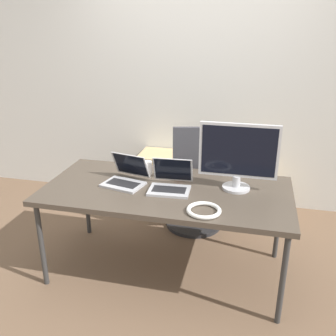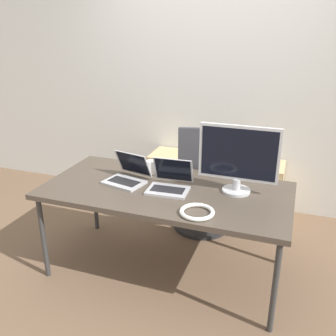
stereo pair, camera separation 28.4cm
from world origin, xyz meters
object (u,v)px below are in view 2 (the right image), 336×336
object	(u,v)px
cabinet_left	(173,179)
monitor	(238,158)
laptop_right	(170,183)
cabinet_right	(258,190)
laptop_left	(127,176)
office_chair	(202,191)
coffee_cup_brown	(180,172)
cable_coil	(197,212)
coffee_cup_white	(151,167)

from	to	relation	value
cabinet_left	monitor	bearing A→B (deg)	-51.37
laptop_right	cabinet_right	bearing A→B (deg)	65.20
cabinet_right	laptop_left	bearing A→B (deg)	-128.15
cabinet_left	office_chair	bearing A→B (deg)	-46.42
laptop_right	coffee_cup_brown	world-z (taller)	laptop_right
cabinet_right	cable_coil	size ratio (longest dim) A/B	2.50
coffee_cup_brown	cable_coil	size ratio (longest dim) A/B	0.46
monitor	cable_coil	bearing A→B (deg)	-113.06
cabinet_left	laptop_right	distance (m)	1.36
cabinet_left	cabinet_right	bearing A→B (deg)	0.00
cabinet_left	laptop_left	world-z (taller)	laptop_left
cabinet_right	cable_coil	world-z (taller)	cable_coil
monitor	coffee_cup_white	size ratio (longest dim) A/B	5.17
office_chair	cabinet_left	bearing A→B (deg)	133.58
laptop_right	cable_coil	world-z (taller)	laptop_right
coffee_cup_white	coffee_cup_brown	xyz separation A→B (m)	(0.26, -0.01, -0.00)
coffee_cup_white	monitor	bearing A→B (deg)	-9.51
office_chair	laptop_left	world-z (taller)	office_chair
laptop_left	coffee_cup_white	world-z (taller)	laptop_left
office_chair	monitor	xyz separation A→B (m)	(0.41, -0.60, 0.59)
laptop_left	office_chair	bearing A→B (deg)	57.56
monitor	coffee_cup_white	bearing A→B (deg)	170.49
monitor	cable_coil	world-z (taller)	monitor
laptop_left	coffee_cup_white	xyz separation A→B (m)	(0.11, 0.22, 0.01)
office_chair	cable_coil	world-z (taller)	office_chair
laptop_left	cable_coil	size ratio (longest dim) A/B	1.57
laptop_right	cabinet_left	bearing A→B (deg)	107.54
office_chair	cabinet_left	xyz separation A→B (m)	(-0.46, 0.48, -0.12)
coffee_cup_white	coffee_cup_brown	world-z (taller)	coffee_cup_white
monitor	laptop_left	bearing A→B (deg)	-173.80
cabinet_left	monitor	distance (m)	1.56
laptop_left	cable_coil	bearing A→B (deg)	-26.84
laptop_left	coffee_cup_brown	bearing A→B (deg)	29.15
office_chair	laptop_right	bearing A→B (deg)	-95.93
monitor	coffee_cup_brown	world-z (taller)	monitor
laptop_right	cable_coil	distance (m)	0.43
monitor	coffee_cup_brown	xyz separation A→B (m)	(-0.48, 0.12, -0.21)
cabinet_right	coffee_cup_brown	bearing A→B (deg)	-119.65
laptop_left	coffee_cup_brown	size ratio (longest dim) A/B	3.39
cabinet_right	coffee_cup_brown	xyz separation A→B (m)	(-0.55, -0.97, 0.50)
coffee_cup_white	cable_coil	bearing A→B (deg)	-44.96
monitor	coffee_cup_white	world-z (taller)	monitor
cabinet_right	coffee_cup_white	world-z (taller)	coffee_cup_white
laptop_left	monitor	world-z (taller)	monitor
cabinet_left	coffee_cup_white	xyz separation A→B (m)	(0.13, -0.96, 0.50)
cabinet_left	cabinet_right	world-z (taller)	same
cabinet_left	laptop_left	distance (m)	1.28
coffee_cup_brown	cable_coil	distance (m)	0.62
coffee_cup_brown	cable_coil	xyz separation A→B (m)	(0.30, -0.55, -0.04)
cabinet_left	coffee_cup_white	bearing A→B (deg)	-82.48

